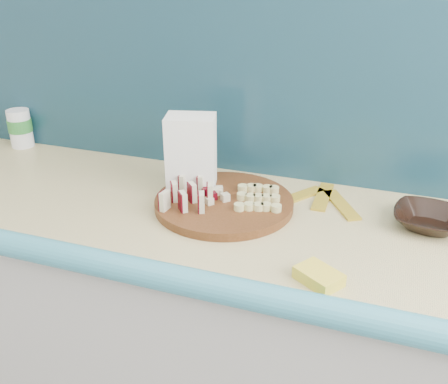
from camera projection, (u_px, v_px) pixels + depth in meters
name	position (u px, v px, depth m)	size (l,w,h in m)	color
kitchen_counter	(208.00, 346.00, 1.48)	(2.20, 0.63, 0.91)	beige
backsplash	(240.00, 89.00, 1.42)	(2.20, 0.02, 0.50)	teal
cutting_board	(224.00, 203.00, 1.30)	(0.36, 0.36, 0.02)	#42250E
apple_wedges	(188.00, 193.00, 1.26)	(0.11, 0.16, 0.05)	beige
apple_chunks	(215.00, 196.00, 1.29)	(0.05, 0.06, 0.02)	beige
banana_slices	(258.00, 197.00, 1.28)	(0.14, 0.15, 0.02)	#D7CF83
brown_bowl	(429.00, 220.00, 1.19)	(0.17, 0.17, 0.04)	black
flour_bag	(191.00, 156.00, 1.33)	(0.13, 0.09, 0.22)	white
canister	(20.00, 127.00, 1.68)	(0.08, 0.08, 0.13)	white
sponge	(319.00, 276.00, 1.00)	(0.09, 0.06, 0.03)	yellow
banana_peel	(321.00, 199.00, 1.33)	(0.24, 0.20, 0.01)	gold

